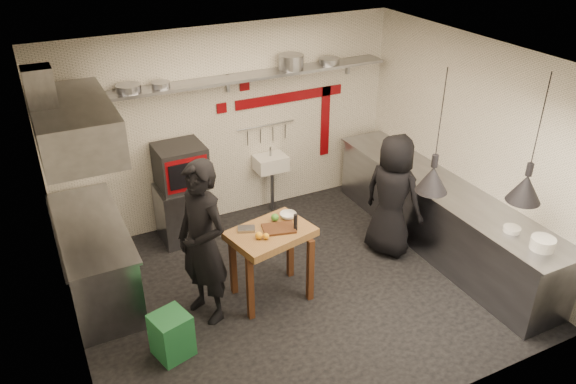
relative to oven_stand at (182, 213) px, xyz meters
name	(u,v)px	position (x,y,z in m)	size (l,w,h in m)	color
floor	(297,289)	(0.88, -1.74, -0.40)	(5.00, 5.00, 0.00)	black
ceiling	(299,64)	(0.88, -1.74, 2.40)	(5.00, 5.00, 0.00)	beige
wall_back	(229,126)	(0.88, 0.36, 1.00)	(5.00, 0.04, 2.80)	silver
wall_front	(416,297)	(0.88, -3.84, 1.00)	(5.00, 0.04, 2.80)	silver
wall_left	(60,244)	(-1.62, -1.74, 1.00)	(0.04, 4.20, 2.80)	silver
wall_right	(470,148)	(3.38, -1.74, 1.00)	(0.04, 4.20, 2.80)	silver
red_band_horiz	(290,97)	(1.83, 0.34, 1.28)	(1.70, 0.02, 0.14)	#6B0509
red_band_vert	(325,121)	(2.43, 0.34, 0.80)	(0.14, 0.02, 1.10)	#6B0509
red_tile_a	(245,86)	(1.13, 0.34, 1.55)	(0.14, 0.02, 0.14)	#6B0509
red_tile_b	(222,108)	(0.78, 0.34, 1.28)	(0.14, 0.02, 0.14)	#6B0509
back_shelf	(231,79)	(0.88, 0.18, 1.72)	(4.60, 0.34, 0.04)	gray
shelf_bracket_left	(81,105)	(-1.02, 0.33, 1.62)	(0.04, 0.06, 0.24)	gray
shelf_bracket_mid	(228,83)	(0.88, 0.33, 1.62)	(0.04, 0.06, 0.24)	gray
shelf_bracket_right	(348,66)	(2.78, 0.33, 1.62)	(0.04, 0.06, 0.24)	gray
pan_far_left	(129,88)	(-0.46, 0.18, 1.79)	(0.31, 0.31, 0.09)	gray
pan_mid_left	(161,85)	(-0.06, 0.18, 1.78)	(0.23, 0.23, 0.07)	gray
stock_pot	(291,62)	(1.76, 0.18, 1.84)	(0.34, 0.34, 0.20)	gray
pan_right	(329,61)	(2.37, 0.18, 1.78)	(0.29, 0.29, 0.08)	gray
oven_stand	(182,213)	(0.00, 0.00, 0.00)	(0.63, 0.57, 0.80)	gray
combi_oven	(181,166)	(0.05, 0.03, 0.69)	(0.62, 0.58, 0.58)	black
oven_door	(187,174)	(0.05, -0.25, 0.69)	(0.56, 0.03, 0.46)	#6B0509
oven_glass	(184,176)	(0.00, -0.27, 0.69)	(0.39, 0.02, 0.34)	black
hand_sink	(271,163)	(1.43, 0.18, 0.38)	(0.46, 0.34, 0.22)	silver
sink_tap	(270,152)	(1.43, 0.18, 0.56)	(0.03, 0.03, 0.14)	gray
sink_drain	(272,190)	(1.43, 0.14, -0.06)	(0.06, 0.06, 0.66)	gray
utensil_rail	(266,125)	(1.43, 0.32, 0.92)	(0.02, 0.02, 0.90)	gray
counter_right	(439,217)	(3.03, -1.74, 0.05)	(0.70, 3.80, 0.90)	gray
counter_right_top	(444,187)	(3.03, -1.74, 0.52)	(0.76, 3.90, 0.03)	gray
plate_stack	(543,243)	(3.00, -3.35, 0.60)	(0.26, 0.26, 0.13)	silver
small_bowl_right	(512,229)	(2.98, -2.94, 0.56)	(0.20, 0.20, 0.05)	silver
counter_left	(96,260)	(-1.27, -0.69, 0.05)	(0.70, 1.90, 0.90)	gray
counter_left_top	(89,226)	(-1.27, -0.69, 0.52)	(0.76, 2.00, 0.03)	gray
extractor_hood	(74,125)	(-1.22, -0.69, 1.75)	(0.78, 1.60, 0.50)	gray
hood_duct	(40,92)	(-1.47, -0.69, 2.15)	(0.28, 0.28, 0.50)	gray
green_bin	(172,335)	(-0.78, -2.12, -0.15)	(0.36, 0.36, 0.50)	#1C6133
prep_table	(271,264)	(0.56, -1.71, 0.06)	(0.92, 0.64, 0.92)	brown
cutting_board	(279,228)	(0.65, -1.73, 0.53)	(0.36, 0.26, 0.03)	#442413
pepper_mill	(296,222)	(0.81, -1.82, 0.62)	(0.04, 0.04, 0.20)	black
lemon_a	(259,235)	(0.37, -1.80, 0.56)	(0.08, 0.08, 0.08)	orange
lemon_b	(266,236)	(0.44, -1.85, 0.56)	(0.07, 0.07, 0.07)	orange
veg_ball	(275,217)	(0.69, -1.55, 0.57)	(0.09, 0.09, 0.09)	#3E7C29
steel_tray	(246,229)	(0.31, -1.58, 0.54)	(0.19, 0.13, 0.03)	gray
bowl	(288,216)	(0.86, -1.55, 0.55)	(0.20, 0.20, 0.06)	silver
heat_lamp_near	(439,132)	(2.13, -2.49, 1.71)	(0.35, 0.35, 1.37)	black
heat_lamp_far	(536,140)	(2.91, -3.05, 1.69)	(0.36, 0.36, 1.41)	black
chef_left	(203,243)	(-0.24, -1.68, 0.56)	(0.70, 0.46, 1.92)	black
chef_right	(393,196)	(2.37, -1.53, 0.44)	(0.82, 0.53, 1.67)	black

